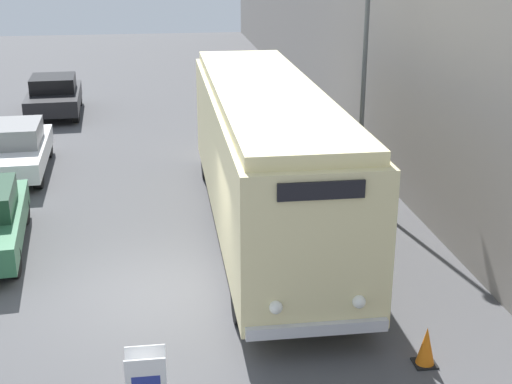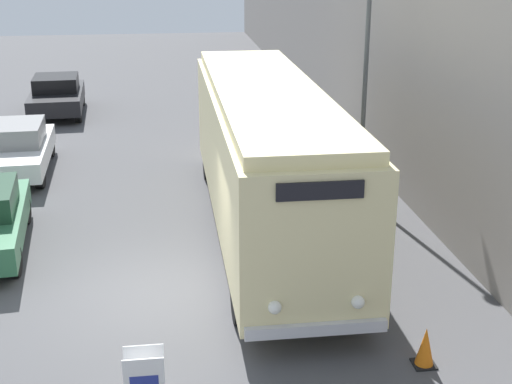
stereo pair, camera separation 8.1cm
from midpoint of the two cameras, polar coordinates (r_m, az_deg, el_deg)
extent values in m
plane|color=#4C4C4F|center=(14.04, -8.15, -8.03)|extent=(80.00, 80.00, 0.00)
cube|color=gray|center=(23.48, 8.27, 12.80)|extent=(0.30, 60.00, 7.50)
cylinder|color=black|center=(12.76, -1.08, -8.41)|extent=(0.28, 0.95, 0.95)
cylinder|color=black|center=(13.14, 8.21, -7.75)|extent=(0.28, 0.95, 0.95)
cylinder|color=black|center=(20.27, -3.71, 2.39)|extent=(0.28, 0.95, 0.95)
cylinder|color=black|center=(20.51, 2.21, 2.63)|extent=(0.28, 0.95, 0.95)
cube|color=beige|center=(16.12, 0.98, 2.89)|extent=(2.44, 10.93, 2.71)
cube|color=#F8E8A7|center=(15.75, 1.01, 8.02)|extent=(2.24, 10.49, 0.24)
cube|color=silver|center=(11.61, 5.05, -10.90)|extent=(2.32, 0.12, 0.20)
sphere|color=white|center=(11.30, 1.72, -9.21)|extent=(0.22, 0.22, 0.22)
sphere|color=white|center=(11.57, 8.36, -8.70)|extent=(0.22, 0.22, 0.22)
cube|color=black|center=(10.65, 5.38, 0.10)|extent=(1.34, 0.06, 0.28)
cube|color=white|center=(10.69, -8.67, -14.57)|extent=(0.58, 0.20, 1.01)
cylinder|color=#595E60|center=(18.40, 8.86, 8.94)|extent=(0.12, 0.12, 6.26)
cylinder|color=black|center=(15.23, -18.66, -5.32)|extent=(0.22, 0.63, 0.63)
cylinder|color=black|center=(17.90, -17.93, -1.47)|extent=(0.22, 0.63, 0.63)
cylinder|color=black|center=(20.34, -16.80, 1.17)|extent=(0.22, 0.64, 0.64)
cylinder|color=black|center=(23.20, -16.07, 3.49)|extent=(0.22, 0.64, 0.64)
cube|color=silver|center=(21.79, -18.55, 2.97)|extent=(2.05, 4.48, 0.56)
cube|color=gray|center=(21.75, -18.67, 4.49)|extent=(1.66, 2.05, 0.58)
cylinder|color=black|center=(27.54, -17.42, 5.87)|extent=(0.22, 0.66, 0.66)
cylinder|color=black|center=(27.39, -13.95, 6.12)|extent=(0.22, 0.66, 0.66)
cylinder|color=black|center=(30.31, -16.89, 7.12)|extent=(0.22, 0.66, 0.66)
cylinder|color=black|center=(30.17, -13.73, 7.36)|extent=(0.22, 0.66, 0.66)
cube|color=black|center=(28.78, -15.55, 7.23)|extent=(2.16, 4.36, 0.60)
cube|color=black|center=(28.77, -15.64, 8.39)|extent=(1.74, 2.00, 0.55)
cube|color=black|center=(12.10, 13.46, -13.24)|extent=(0.36, 0.36, 0.03)
cone|color=orange|center=(11.93, 13.59, -11.88)|extent=(0.30, 0.30, 0.64)
camera|label=1|loc=(0.04, -89.83, 0.06)|focal=50.00mm
camera|label=2|loc=(0.04, 90.17, -0.06)|focal=50.00mm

